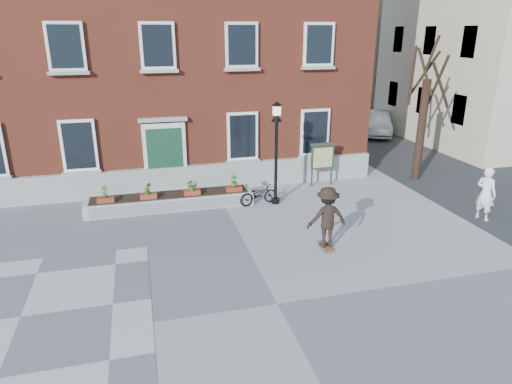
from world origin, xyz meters
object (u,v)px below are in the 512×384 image
object	(u,v)px
parked_car	(375,123)
lamp_post	(276,139)
bystander	(486,194)
bicycle	(258,194)
skateboarder	(327,217)
notice_board	(322,157)

from	to	relation	value
parked_car	lamp_post	distance (m)	14.19
lamp_post	bystander	bearing A→B (deg)	-26.96
bicycle	lamp_post	size ratio (longest dim) A/B	0.40
parked_car	skateboarder	world-z (taller)	skateboarder
bystander	lamp_post	size ratio (longest dim) A/B	0.49
parked_car	skateboarder	distance (m)	17.06
bystander	notice_board	world-z (taller)	bystander
lamp_post	skateboarder	distance (m)	4.38
lamp_post	notice_board	xyz separation A→B (m)	(2.55, 1.57, -1.28)
notice_board	bicycle	bearing A→B (deg)	-154.86
parked_car	lamp_post	size ratio (longest dim) A/B	1.16
notice_board	skateboarder	size ratio (longest dim) A/B	0.94
bicycle	bystander	bearing A→B (deg)	-127.26
parked_car	skateboarder	xyz separation A→B (m)	(-9.37, -14.25, 0.27)
bicycle	skateboarder	bearing A→B (deg)	-177.99
bystander	parked_car	bearing A→B (deg)	-33.12
notice_board	lamp_post	bearing A→B (deg)	-148.38
bicycle	skateboarder	distance (m)	4.32
bicycle	notice_board	size ratio (longest dim) A/B	0.83
parked_car	bicycle	bearing A→B (deg)	-113.50
bystander	skateboarder	xyz separation A→B (m)	(-6.27, -0.71, 0.06)
skateboarder	lamp_post	bearing A→B (deg)	95.21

